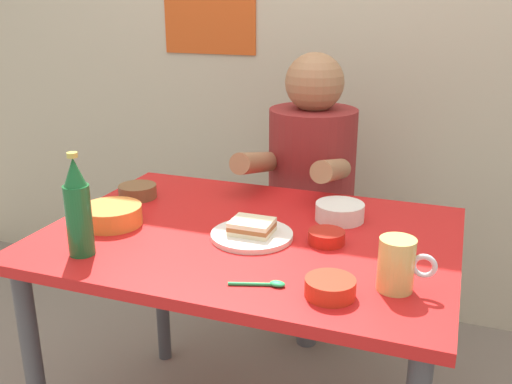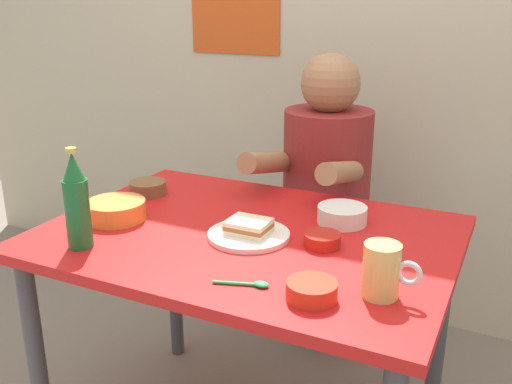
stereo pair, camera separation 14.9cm
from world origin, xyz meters
The scene contains 14 objects.
wall_back centered at (0.00, 1.05, 1.30)m, with size 4.40×0.09×2.60m.
dining_table centered at (0.00, 0.00, 0.65)m, with size 1.10×0.80×0.74m.
stool centered at (0.01, 0.63, 0.35)m, with size 0.34×0.34×0.45m.
person_seated centered at (0.01, 0.62, 0.77)m, with size 0.33×0.56×0.72m.
plate_orange centered at (0.02, -0.03, 0.75)m, with size 0.22×0.22×0.01m, color silver.
sandwich centered at (0.02, -0.03, 0.77)m, with size 0.11×0.09×0.04m.
beer_mug centered at (0.42, -0.19, 0.80)m, with size 0.13×0.08×0.12m.
beer_bottle centered at (-0.34, -0.27, 0.86)m, with size 0.06×0.06×0.26m.
sambal_bowl_red centered at (0.21, 0.00, 0.76)m, with size 0.10×0.10×0.03m.
sauce_bowl_chili centered at (0.29, -0.27, 0.76)m, with size 0.11×0.11×0.04m.
soup_bowl_orange centered at (-0.38, -0.08, 0.77)m, with size 0.17×0.17×0.05m.
rice_bowl_white centered at (0.21, 0.17, 0.77)m, with size 0.14×0.14×0.05m.
condiment_bowl_brown centered at (-0.44, 0.14, 0.76)m, with size 0.12×0.12×0.04m.
spoon centered at (0.15, -0.27, 0.75)m, with size 0.12×0.05×0.01m.
Camera 1 is at (0.51, -1.34, 1.35)m, focal length 39.99 mm.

